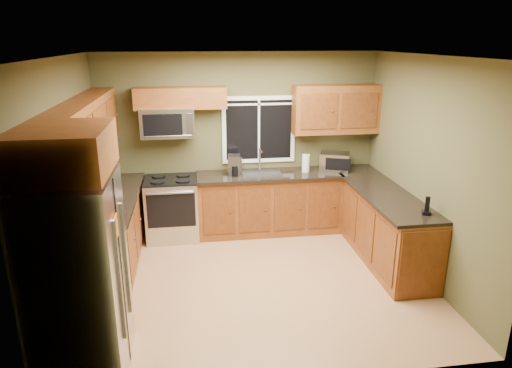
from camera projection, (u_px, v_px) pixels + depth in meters
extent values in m
plane|color=#A47448|center=(256.00, 280.00, 5.69)|extent=(4.20, 4.20, 0.00)
plane|color=white|center=(256.00, 56.00, 4.86)|extent=(4.20, 4.20, 0.00)
plane|color=#4A4727|center=(239.00, 143.00, 6.97)|extent=(4.20, 0.00, 4.20)
plane|color=#4A4727|center=(289.00, 243.00, 3.58)|extent=(4.20, 0.00, 4.20)
plane|color=#4A4727|center=(67.00, 185.00, 4.99)|extent=(0.00, 3.60, 3.60)
plane|color=#4A4727|center=(426.00, 170.00, 5.56)|extent=(0.00, 3.60, 3.60)
cube|color=white|center=(259.00, 130.00, 6.94)|extent=(1.12, 0.03, 1.02)
cube|color=black|center=(259.00, 130.00, 6.93)|extent=(1.00, 0.01, 0.90)
cube|color=white|center=(259.00, 130.00, 6.92)|extent=(0.03, 0.01, 0.90)
cube|color=white|center=(259.00, 104.00, 6.81)|extent=(1.00, 0.01, 0.03)
cube|color=brown|center=(110.00, 240.00, 5.76)|extent=(0.60, 2.65, 0.90)
cube|color=black|center=(108.00, 205.00, 5.61)|extent=(0.65, 2.65, 0.04)
cube|color=brown|center=(269.00, 204.00, 7.02)|extent=(2.17, 0.60, 0.90)
cube|color=black|center=(269.00, 175.00, 6.86)|extent=(2.17, 0.65, 0.04)
cube|color=brown|center=(379.00, 222.00, 6.32)|extent=(0.60, 2.50, 0.90)
cube|color=#602E11|center=(423.00, 265.00, 5.13)|extent=(0.56, 0.02, 0.82)
cube|color=black|center=(380.00, 190.00, 6.17)|extent=(0.65, 2.50, 0.04)
cube|color=brown|center=(86.00, 130.00, 5.31)|extent=(0.33, 2.65, 0.72)
cube|color=brown|center=(181.00, 98.00, 6.48)|extent=(1.30, 0.33, 0.30)
cube|color=brown|center=(336.00, 109.00, 6.86)|extent=(1.30, 0.33, 0.72)
cube|color=brown|center=(62.00, 151.00, 3.61)|extent=(0.72, 0.90, 0.38)
cube|color=#B7B7BC|center=(79.00, 278.00, 3.95)|extent=(0.72, 0.90, 1.80)
cube|color=slate|center=(119.00, 281.00, 3.80)|extent=(0.03, 0.04, 1.10)
cube|color=slate|center=(125.00, 259.00, 4.18)|extent=(0.03, 0.04, 1.10)
cube|color=black|center=(122.00, 275.00, 4.00)|extent=(0.01, 0.02, 1.78)
cube|color=#CF6713|center=(116.00, 227.00, 3.76)|extent=(0.01, 0.14, 0.20)
cube|color=#B7B7BC|center=(172.00, 209.00, 6.80)|extent=(0.76, 0.65, 0.90)
cube|color=black|center=(171.00, 180.00, 6.66)|extent=(0.76, 0.64, 0.03)
cube|color=black|center=(171.00, 211.00, 6.46)|extent=(0.68, 0.02, 0.50)
cylinder|color=slate|center=(170.00, 193.00, 6.36)|extent=(0.64, 0.04, 0.04)
cylinder|color=black|center=(157.00, 182.00, 6.50)|extent=(0.20, 0.20, 0.01)
cylinder|color=black|center=(183.00, 181.00, 6.55)|extent=(0.20, 0.20, 0.01)
cylinder|color=black|center=(159.00, 176.00, 6.76)|extent=(0.20, 0.20, 0.01)
cylinder|color=black|center=(183.00, 175.00, 6.81)|extent=(0.20, 0.20, 0.01)
cube|color=#B7B7BC|center=(168.00, 122.00, 6.53)|extent=(0.76, 0.38, 0.42)
cube|color=black|center=(163.00, 125.00, 6.34)|extent=(0.54, 0.01, 0.30)
cube|color=slate|center=(190.00, 124.00, 6.39)|extent=(0.10, 0.01, 0.30)
cylinder|color=slate|center=(168.00, 136.00, 6.39)|extent=(0.66, 0.02, 0.02)
cube|color=slate|center=(262.00, 174.00, 6.84)|extent=(0.60, 0.42, 0.02)
cylinder|color=#B7B7BC|center=(260.00, 159.00, 6.97)|extent=(0.03, 0.03, 0.34)
cylinder|color=#B7B7BC|center=(261.00, 151.00, 6.85)|extent=(0.03, 0.18, 0.03)
cube|color=#B7B7BC|center=(335.00, 161.00, 7.00)|extent=(0.53, 0.47, 0.27)
cube|color=black|center=(338.00, 164.00, 6.84)|extent=(0.35, 0.15, 0.19)
cube|color=slate|center=(234.00, 165.00, 6.76)|extent=(0.20, 0.23, 0.30)
cylinder|color=black|center=(235.00, 171.00, 6.71)|extent=(0.12, 0.12, 0.16)
cylinder|color=#B7B7BC|center=(237.00, 165.00, 6.92)|extent=(0.19, 0.19, 0.22)
cone|color=black|center=(237.00, 156.00, 6.88)|extent=(0.12, 0.12, 0.06)
cylinder|color=white|center=(306.00, 163.00, 6.91)|extent=(0.13, 0.13, 0.26)
cylinder|color=slate|center=(306.00, 154.00, 6.86)|extent=(0.02, 0.02, 0.04)
imported|color=#CF6713|center=(231.00, 164.00, 6.82)|extent=(0.15, 0.15, 0.30)
imported|color=white|center=(232.00, 166.00, 6.96)|extent=(0.13, 0.13, 0.15)
cube|color=black|center=(426.00, 213.00, 5.26)|extent=(0.13, 0.13, 0.04)
cube|color=black|center=(427.00, 204.00, 5.23)|extent=(0.06, 0.05, 0.17)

